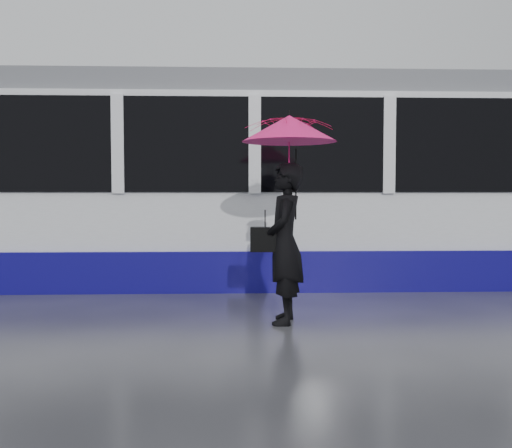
{
  "coord_description": "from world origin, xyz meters",
  "views": [
    {
      "loc": [
        0.13,
        -7.15,
        1.47
      ],
      "look_at": [
        0.4,
        -0.11,
        1.1
      ],
      "focal_mm": 40.0,
      "sensor_mm": 36.0,
      "label": 1
    }
  ],
  "objects": [
    {
      "name": "umbrella",
      "position": [
        0.75,
        -0.72,
        2.0
      ],
      "size": [
        1.2,
        1.2,
        1.23
      ],
      "rotation": [
        0.0,
        0.0,
        -0.13
      ],
      "color": "#ED145C",
      "rests_on": "ground"
    },
    {
      "name": "handbag",
      "position": [
        0.48,
        -0.7,
        0.96
      ],
      "size": [
        0.34,
        0.18,
        0.46
      ],
      "rotation": [
        0.0,
        0.0,
        -0.13
      ],
      "color": "black",
      "rests_on": "ground"
    },
    {
      "name": "rails",
      "position": [
        0.0,
        2.5,
        0.01
      ],
      "size": [
        34.0,
        1.51,
        0.02
      ],
      "color": "#3F3D38",
      "rests_on": "ground"
    },
    {
      "name": "tram",
      "position": [
        2.94,
        2.5,
        1.64
      ],
      "size": [
        26.0,
        2.56,
        3.35
      ],
      "color": "white",
      "rests_on": "ground"
    },
    {
      "name": "ground",
      "position": [
        0.0,
        0.0,
        0.0
      ],
      "size": [
        90.0,
        90.0,
        0.0
      ],
      "primitive_type": "plane",
      "color": "#27282C",
      "rests_on": "ground"
    },
    {
      "name": "woman",
      "position": [
        0.7,
        -0.72,
        0.91
      ],
      "size": [
        0.52,
        0.72,
        1.82
      ],
      "primitive_type": "imported",
      "rotation": [
        0.0,
        0.0,
        -1.7
      ],
      "color": "black",
      "rests_on": "ground"
    }
  ]
}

